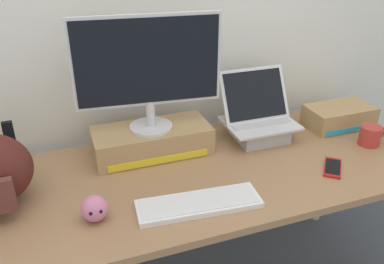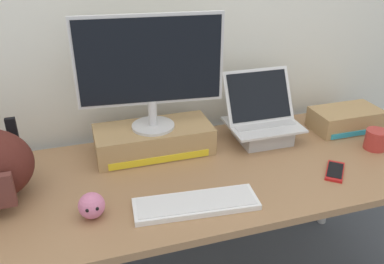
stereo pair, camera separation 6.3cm
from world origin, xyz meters
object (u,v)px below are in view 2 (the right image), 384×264
Objects in this scene: toner_box_yellow at (154,139)px; desktop_monitor at (150,68)px; open_laptop at (262,126)px; toner_box_cyan at (345,119)px; cell_phone at (335,171)px; plush_toy at (92,206)px; coffee_mug at (376,139)px; external_keyboard at (196,204)px.

desktop_monitor is (-0.00, -0.00, 0.32)m from toner_box_yellow.
open_laptop is 0.43m from toner_box_cyan.
cell_phone is at bearing -24.43° from desktop_monitor.
plush_toy is (-0.78, -0.34, -0.02)m from open_laptop.
plush_toy is (-1.22, -0.11, 0.00)m from coffee_mug.
desktop_monitor reaches higher than coffee_mug.
toner_box_yellow is at bearing 176.68° from toner_box_cyan.
desktop_monitor is 0.84m from cell_phone.
cell_phone is at bearing -30.32° from toner_box_yellow.
cell_phone is 0.94m from plush_toy.
desktop_monitor reaches higher than external_keyboard.
plush_toy is at bearing -122.44° from desktop_monitor.
toner_box_yellow reaches higher than external_keyboard.
desktop_monitor reaches higher than open_laptop.
plush_toy is at bearing -156.18° from open_laptop.
open_laptop is at bearing 177.11° from toner_box_cyan.
cell_phone is 1.75× the size of plush_toy.
external_keyboard is at bearing -82.72° from toner_box_yellow.
toner_box_cyan is at bearing -2.47° from open_laptop.
open_laptop is 0.59m from external_keyboard.
toner_box_cyan is (0.43, -0.02, -0.02)m from open_laptop.
open_laptop reaches higher than coffee_mug.
open_laptop is at bearing -3.70° from toner_box_yellow.
toner_box_yellow is at bearing 176.71° from open_laptop.
open_laptop is 3.59× the size of plush_toy.
cell_phone is at bearing -65.62° from open_laptop.
coffee_mug is at bearing 5.14° from plush_toy.
coffee_mug is 0.21m from toner_box_cyan.
external_keyboard is 0.89m from coffee_mug.
toner_box_cyan reaches higher than coffee_mug.
coffee_mug reaches higher than external_keyboard.
toner_box_yellow is 1.55× the size of open_laptop.
plush_toy is 0.28× the size of toner_box_cyan.
open_laptop is (0.49, -0.03, 0.01)m from toner_box_yellow.
toner_box_yellow is at bearing 87.93° from desktop_monitor.
cell_phone is (-0.28, -0.12, -0.04)m from coffee_mug.
toner_box_cyan is (0.87, 0.37, 0.04)m from external_keyboard.
desktop_monitor reaches higher than plush_toy.
toner_box_cyan reaches higher than cell_phone.
open_laptop is 2.37× the size of coffee_mug.
desktop_monitor is 0.58m from plush_toy.
open_laptop is at bearing 23.41° from plush_toy.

